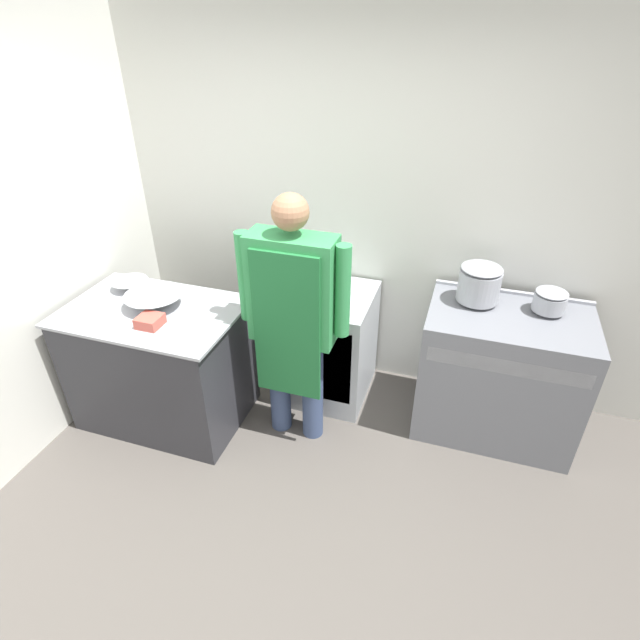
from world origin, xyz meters
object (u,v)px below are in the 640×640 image
mixing_bowl (155,300)px  sauce_pot (550,300)px  plastic_tub (150,321)px  stock_pot (480,282)px  stove (499,374)px  fridge_unit (325,344)px  person_cook (293,311)px

mixing_bowl → sauce_pot: bearing=14.9°
plastic_tub → stock_pot: size_ratio=0.53×
mixing_bowl → sauce_pot: 2.50m
stove → fridge_unit: 1.22m
fridge_unit → person_cook: size_ratio=0.49×
stove → plastic_tub: plastic_tub is taller
fridge_unit → plastic_tub: 1.27m
fridge_unit → sauce_pot: bearing=3.4°
stove → sauce_pot: 0.59m
stock_pot → sauce_pot: size_ratio=1.34×
stove → sauce_pot: (0.20, 0.11, 0.54)m
mixing_bowl → stock_pot: size_ratio=1.43×
stove → mixing_bowl: (-2.21, -0.53, 0.46)m
person_cook → plastic_tub: 0.87m
person_cook → mixing_bowl: 0.94m
mixing_bowl → stock_pot: stock_pot is taller
stove → plastic_tub: 2.27m
stock_pot → stove: bearing=-26.6°
stove → sauce_pot: bearing=29.4°
mixing_bowl → sauce_pot: size_ratio=1.91×
mixing_bowl → person_cook: bearing=3.6°
stock_pot → sauce_pot: 0.43m
plastic_tub → stock_pot: stock_pot is taller
plastic_tub → stock_pot: 2.06m
fridge_unit → mixing_bowl: (-0.99, -0.55, 0.50)m
person_cook → mixing_bowl: size_ratio=4.46×
person_cook → mixing_bowl: (-0.94, -0.06, -0.06)m
stove → person_cook: 1.45m
stove → fridge_unit: (-1.22, 0.03, -0.04)m
fridge_unit → person_cook: (-0.05, -0.50, 0.56)m
mixing_bowl → stock_pot: bearing=17.9°
stove → person_cook: bearing=-159.8°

